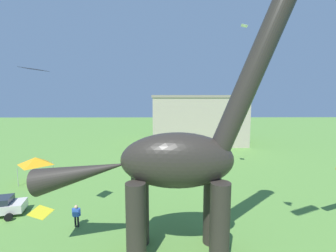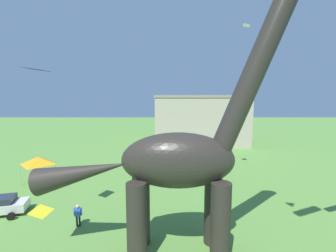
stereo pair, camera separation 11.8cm
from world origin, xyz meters
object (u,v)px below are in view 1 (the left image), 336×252
dinosaur_sculpture (176,160)px  kite_mid_right (244,26)px  kite_far_left (34,69)px  person_vendor_side (76,214)px  kite_high_left (41,212)px  festival_canopy_tent (36,161)px

dinosaur_sculpture → kite_mid_right: kite_mid_right is taller
dinosaur_sculpture → kite_far_left: bearing=154.4°
person_vendor_side → kite_far_left: size_ratio=0.94×
dinosaur_sculpture → kite_high_left: dinosaur_sculpture is taller
dinosaur_sculpture → kite_far_left: 11.43m
dinosaur_sculpture → kite_mid_right: 19.27m
dinosaur_sculpture → festival_canopy_tent: 20.97m
dinosaur_sculpture → festival_canopy_tent: dinosaur_sculpture is taller
person_vendor_side → kite_far_left: 11.01m
festival_canopy_tent → kite_mid_right: 28.70m
kite_high_left → person_vendor_side: bearing=104.3°
dinosaur_sculpture → kite_high_left: 7.62m
person_vendor_side → kite_mid_right: (15.65, 9.66, 16.90)m
festival_canopy_tent → kite_high_left: (10.74, -18.48, 3.03)m
kite_high_left → kite_far_left: kite_far_left is taller
dinosaur_sculpture → person_vendor_side: dinosaur_sculpture is taller
kite_far_left → dinosaur_sculpture: bearing=-13.9°
person_vendor_side → festival_canopy_tent: bearing=-104.5°
person_vendor_side → kite_high_left: size_ratio=2.10×
festival_canopy_tent → kite_far_left: (6.45, -10.66, 9.29)m
festival_canopy_tent → kite_high_left: size_ratio=3.78×
dinosaur_sculpture → kite_high_left: size_ratio=20.20×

